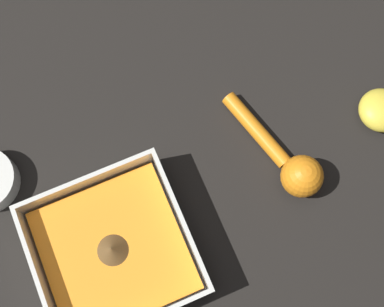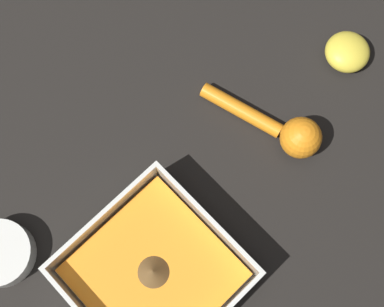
# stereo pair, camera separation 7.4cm
# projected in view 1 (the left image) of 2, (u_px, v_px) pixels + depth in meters

# --- Properties ---
(ground_plane) EXTENTS (4.00, 4.00, 0.00)m
(ground_plane) POSITION_uv_depth(u_px,v_px,m) (93.00, 255.00, 0.73)
(ground_plane) COLOR black
(square_dish) EXTENTS (0.20, 0.20, 0.06)m
(square_dish) POSITION_uv_depth(u_px,v_px,m) (114.00, 251.00, 0.71)
(square_dish) COLOR silver
(square_dish) RESTS_ON ground_plane
(lemon_squeezer) EXTENTS (0.08, 0.19, 0.06)m
(lemon_squeezer) POSITION_uv_depth(u_px,v_px,m) (291.00, 165.00, 0.74)
(lemon_squeezer) COLOR orange
(lemon_squeezer) RESTS_ON ground_plane
(lemon_half) EXTENTS (0.07, 0.07, 0.04)m
(lemon_half) POSITION_uv_depth(u_px,v_px,m) (382.00, 110.00, 0.77)
(lemon_half) COLOR yellow
(lemon_half) RESTS_ON ground_plane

